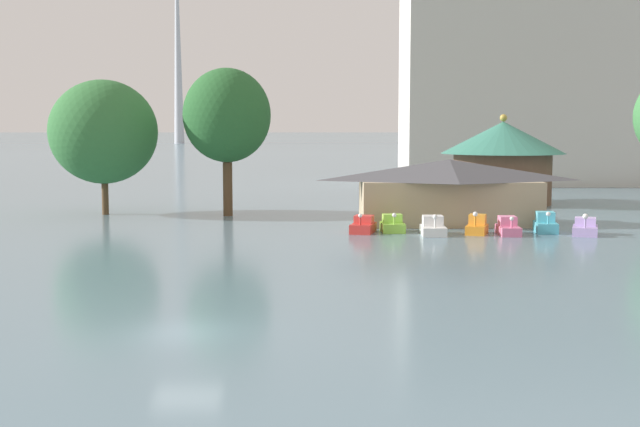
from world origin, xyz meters
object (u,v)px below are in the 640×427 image
Objects in this scene: pedal_boat_lavender at (585,228)px; shoreline_tree_mid at (227,116)px; pedal_boat_orange at (477,226)px; pedal_boat_cyan at (546,224)px; shoreline_tree_tall_left at (103,132)px; boathouse at (449,190)px; pedal_boat_red at (363,226)px; distant_broadcast_tower at (177,17)px; pedal_boat_lime at (392,225)px; pedal_boat_white at (433,227)px; background_building_block at (542,84)px; green_roof_pavilion at (503,158)px; pedal_boat_pink at (508,227)px.

shoreline_tree_mid reaches higher than pedal_boat_lavender.
pedal_boat_cyan is at bearing 119.82° from pedal_boat_orange.
boathouse is at bearing -14.97° from shoreline_tree_tall_left.
pedal_boat_red is at bearing -76.16° from pedal_boat_lavender.
pedal_boat_red is 0.02× the size of distant_broadcast_tower.
pedal_boat_white reaches higher than pedal_boat_lime.
background_building_block is (21.41, 50.18, 12.43)m from pedal_boat_white.
green_roof_pavilion is (12.81, 21.35, 3.94)m from pedal_boat_lime.
pedal_boat_red is at bearing -76.98° from pedal_boat_orange.
pedal_boat_white is 319.25m from distant_broadcast_tower.
shoreline_tree_tall_left is 60.10m from background_building_block.
pedal_boat_orange reaches higher than pedal_boat_lime.
pedal_boat_orange is at bearing -80.49° from boathouse.
green_roof_pavilion reaches higher than pedal_boat_orange.
pedal_boat_pink is 34.62m from shoreline_tree_tall_left.
distant_broadcast_tower is (-66.79, 301.85, 51.70)m from boathouse.
pedal_boat_lime is 10.85m from pedal_boat_cyan.
pedal_boat_lavender is at bearing -37.48° from boathouse.
pedal_boat_lime is 0.74× the size of pedal_boat_lavender.
pedal_boat_lime is 0.06× the size of background_building_block.
pedal_boat_lime is 5.91m from pedal_boat_orange.
green_roof_pavilion is at bearing -75.30° from distant_broadcast_tower.
pedal_boat_orange is at bearing -33.33° from shoreline_tree_mid.
pedal_boat_cyan is (2.97, 1.22, 0.08)m from pedal_boat_pink.
boathouse is (-3.08, 6.13, 2.12)m from pedal_boat_pink.
background_building_block reaches higher than shoreline_tree_mid.
background_building_block is at bearing 45.72° from shoreline_tree_mid.
pedal_boat_cyan is at bearing -39.07° from boathouse.
pedal_boat_pink is 0.25× the size of green_roof_pavilion.
shoreline_tree_tall_left is 300.63m from distant_broadcast_tower.
shoreline_tree_mid reaches higher than pedal_boat_pink.
pedal_boat_pink is at bearing -23.65° from shoreline_tree_tall_left.
background_building_block is (36.80, 37.74, 4.59)m from shoreline_tree_mid.
pedal_boat_pink is (9.99, -1.18, 0.01)m from pedal_boat_red.
pedal_boat_lavender is 39.55m from shoreline_tree_tall_left.
pedal_boat_red is at bearing -144.35° from boathouse.
pedal_boat_orange is at bearing -110.14° from background_building_block.
background_building_block is (13.22, 48.97, 12.37)m from pedal_boat_cyan.
boathouse is at bearing -19.84° from shoreline_tree_mid.
pedal_boat_cyan is 8.06m from boathouse.
pedal_boat_pink is at bearing 92.29° from pedal_boat_white.
distant_broadcast_tower is at bearing -148.15° from pedal_boat_orange.
pedal_boat_white is 0.25× the size of shoreline_tree_tall_left.
background_building_block is at bearing 172.69° from pedal_boat_cyan.
pedal_boat_pink is 320.36m from distant_broadcast_tower.
green_roof_pavilion is at bearing 64.47° from boathouse.
pedal_boat_white is 5.22m from pedal_boat_pink.
background_building_block is at bearing 67.57° from green_roof_pavilion.
pedal_boat_pink is (5.22, -0.02, -0.02)m from pedal_boat_white.
boathouse is at bearing -115.53° from green_roof_pavilion.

